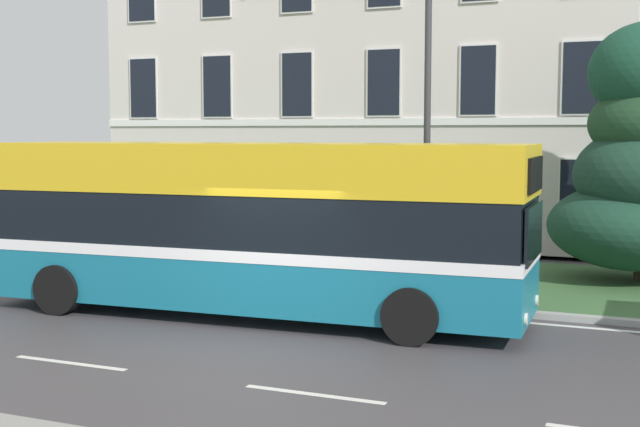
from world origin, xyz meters
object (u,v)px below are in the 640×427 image
georgian_townhouse (395,53)px  litter_bin (101,247)px  single_decker_bus (250,225)px  street_lamp_post (427,109)px

georgian_townhouse → litter_bin: georgian_townhouse is taller
georgian_townhouse → litter_bin: bearing=-106.9°
georgian_townhouse → single_decker_bus: (1.84, -14.46, -4.50)m
georgian_townhouse → street_lamp_post: bearing=-69.0°
single_decker_bus → street_lamp_post: (2.64, 2.80, 2.23)m
georgian_townhouse → litter_bin: 13.54m
street_lamp_post → litter_bin: 8.71m
single_decker_bus → litter_bin: size_ratio=9.53×
litter_bin → street_lamp_post: bearing=1.2°
georgian_townhouse → street_lamp_post: georgian_townhouse is taller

